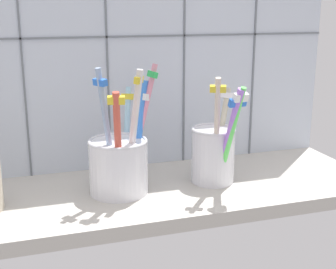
{
  "coord_description": "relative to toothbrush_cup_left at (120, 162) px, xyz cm",
  "views": [
    {
      "loc": [
        -19.71,
        -62.44,
        28.02
      ],
      "look_at": [
        0.0,
        -0.43,
        10.17
      ],
      "focal_mm": 50.08,
      "sensor_mm": 36.0,
      "label": 1
    }
  ],
  "objects": [
    {
      "name": "toothbrush_cup_right",
      "position": [
        14.49,
        -0.3,
        0.19
      ],
      "size": [
        7.85,
        11.15,
        16.83
      ],
      "color": "white",
      "rests_on": "counter_slab"
    },
    {
      "name": "tile_wall_back",
      "position": [
        7.1,
        12.4,
        15.75
      ],
      "size": [
        64.0,
        2.2,
        45.0
      ],
      "color": "silver",
      "rests_on": "ground"
    },
    {
      "name": "counter_slab",
      "position": [
        7.1,
        0.4,
        -5.75
      ],
      "size": [
        64.0,
        22.0,
        2.0
      ],
      "primitive_type": "cube",
      "color": "#BCB7AD",
      "rests_on": "ground"
    },
    {
      "name": "toothbrush_cup_left",
      "position": [
        0.0,
        0.0,
        0.0
      ],
      "size": [
        10.64,
        10.91,
        18.42
      ],
      "color": "white",
      "rests_on": "counter_slab"
    }
  ]
}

